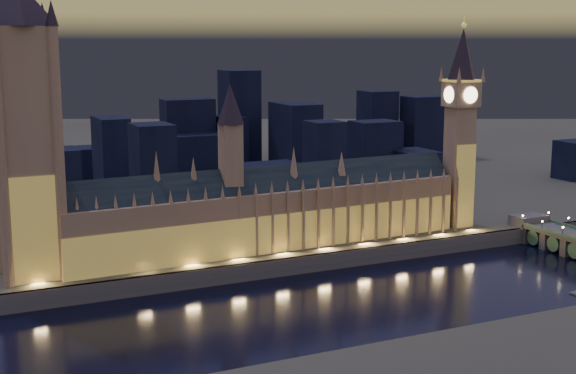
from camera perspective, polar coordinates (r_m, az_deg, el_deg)
name	(u,v)px	position (r m, az deg, el deg)	size (l,w,h in m)	color
ground_plane	(334,301)	(333.08, 3.31, -8.07)	(2000.00, 2000.00, 0.00)	black
north_bank	(82,144)	(817.47, -14.46, 2.97)	(2000.00, 960.00, 8.00)	#3C382D
embankment_wall	(291,266)	(366.72, 0.23, -5.65)	(2000.00, 2.50, 8.00)	#404A56
palace_of_westminster	(269,210)	(378.91, -1.34, -1.64)	(202.00, 29.30, 78.00)	#9B6D59
victoria_tower	(24,118)	(342.70, -18.23, 4.65)	(31.68, 31.68, 132.95)	#9B6D59
elizabeth_tower	(461,110)	(428.68, 12.19, 5.34)	(18.00, 18.00, 109.88)	#9B6D59
city_backdrop	(212,150)	(560.98, -5.39, 2.63)	(484.37, 215.63, 74.53)	black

